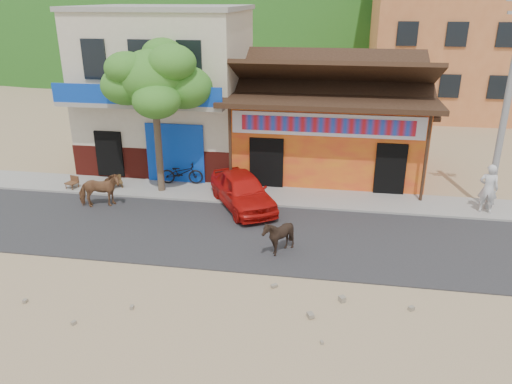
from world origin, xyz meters
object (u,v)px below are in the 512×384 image
tree (156,119)px  utility_pole (507,103)px  red_car (243,190)px  cafe_chair_left (71,178)px  scooter (181,173)px  cafe_chair_right (116,177)px  cow_dark (278,236)px  cow_tan (100,190)px  pedestrian (488,189)px

tree → utility_pole: utility_pole is taller
red_car → cafe_chair_left: size_ratio=4.32×
scooter → cafe_chair_right: size_ratio=2.01×
tree → cow_dark: tree is taller
utility_pole → cow_dark: 9.42m
scooter → cafe_chair_left: (-4.36, -1.27, -0.02)m
cow_dark → cafe_chair_right: size_ratio=1.32×
cow_tan → pedestrian: (14.34, 1.67, 0.33)m
scooter → cafe_chair_right: scooter is taller
red_car → pedestrian: size_ratio=2.14×
cow_dark → pedestrian: (7.19, 4.26, 0.41)m
tree → cafe_chair_right: bearing=179.7°
scooter → cafe_chair_left: 4.54m
cow_tan → utility_pole: bearing=-101.6°
pedestrian → cafe_chair_right: (-14.52, 0.21, -0.47)m
tree → cafe_chair_left: 4.55m
utility_pole → cafe_chair_left: (-16.56, -0.60, -3.54)m
cafe_chair_right → cafe_chair_left: bearing=159.2°
utility_pole → cafe_chair_right: (-14.74, -0.19, -3.55)m
scooter → pedestrian: 12.03m
cow_dark → scooter: bearing=-149.3°
red_car → cafe_chair_left: bearing=144.0°
tree → cow_dark: size_ratio=5.01×
cow_tan → red_car: size_ratio=0.40×
pedestrian → cafe_chair_left: 16.34m
cow_tan → red_car: red_car is taller
cafe_chair_left → tree: bearing=22.6°
scooter → pedestrian: bearing=-102.8°
red_car → pedestrian: (8.98, 0.80, 0.33)m
cow_tan → cafe_chair_right: (-0.18, 1.89, -0.14)m
red_car → cafe_chair_left: 7.38m
cow_dark → red_car: size_ratio=0.30×
tree → scooter: (0.60, 0.88, -2.52)m
scooter → cafe_chair_left: size_ratio=1.98×
cow_tan → pedestrian: pedestrian is taller
cafe_chair_left → pedestrian: bearing=17.3°
cafe_chair_right → utility_pole: bearing=-32.7°
cow_dark → red_car: (-1.79, 3.47, 0.08)m
tree → cafe_chair_right: (-1.94, 0.01, -2.55)m
scooter → cafe_chair_left: bearing=98.7°
cafe_chair_left → scooter: bearing=32.9°
cow_tan → tree: bearing=-62.9°
cafe_chair_left → cafe_chair_right: 1.86m
utility_pole → cafe_chair_left: 16.94m
tree → pedestrian: (12.58, -0.20, -2.07)m
pedestrian → cafe_chair_left: size_ratio=2.02×
cow_dark → cafe_chair_right: (-7.34, 4.48, -0.06)m
red_car → scooter: bearing=116.6°
cow_dark → cafe_chair_right: bearing=-132.6°
utility_pole → scooter: size_ratio=4.39×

